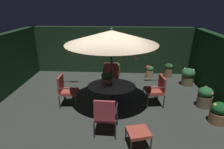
{
  "coord_description": "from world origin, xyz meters",
  "views": [
    {
      "loc": [
        0.52,
        -5.6,
        3.18
      ],
      "look_at": [
        0.16,
        0.14,
        0.99
      ],
      "focal_mm": 30.49,
      "sensor_mm": 36.0,
      "label": 1
    }
  ],
  "objects_px": {
    "patio_chair_northeast": "(66,89)",
    "potted_plant_left_near": "(188,76)",
    "patio_dining_table": "(112,89)",
    "patio_umbrella": "(111,37)",
    "potted_plant_back_left": "(150,71)",
    "centerpiece_planter": "(107,77)",
    "patio_chair_southeast": "(157,88)",
    "ottoman_footrest": "(138,133)",
    "potted_plant_front_corner": "(205,97)",
    "patio_chair_north": "(111,73)",
    "patio_chair_east": "(106,114)",
    "potted_plant_left_far": "(116,69)",
    "potted_plant_right_near": "(219,113)",
    "potted_plant_back_center": "(168,70)"
  },
  "relations": [
    {
      "from": "patio_chair_north",
      "to": "potted_plant_left_near",
      "type": "bearing_deg",
      "value": 6.91
    },
    {
      "from": "patio_umbrella",
      "to": "potted_plant_back_center",
      "type": "height_order",
      "value": "patio_umbrella"
    },
    {
      "from": "patio_dining_table",
      "to": "potted_plant_back_center",
      "type": "distance_m",
      "value": 3.61
    },
    {
      "from": "patio_dining_table",
      "to": "potted_plant_left_near",
      "type": "distance_m",
      "value": 3.51
    },
    {
      "from": "patio_chair_southeast",
      "to": "potted_plant_left_near",
      "type": "relative_size",
      "value": 1.37
    },
    {
      "from": "patio_chair_southeast",
      "to": "potted_plant_left_far",
      "type": "xyz_separation_m",
      "value": [
        -1.42,
        2.51,
        -0.26
      ]
    },
    {
      "from": "potted_plant_left_near",
      "to": "potted_plant_left_far",
      "type": "bearing_deg",
      "value": 163.8
    },
    {
      "from": "ottoman_footrest",
      "to": "potted_plant_back_left",
      "type": "bearing_deg",
      "value": 79.83
    },
    {
      "from": "patio_chair_northeast",
      "to": "patio_chair_east",
      "type": "distance_m",
      "value": 2.03
    },
    {
      "from": "potted_plant_right_near",
      "to": "potted_plant_left_near",
      "type": "distance_m",
      "value": 2.62
    },
    {
      "from": "ottoman_footrest",
      "to": "potted_plant_back_center",
      "type": "height_order",
      "value": "potted_plant_back_center"
    },
    {
      "from": "patio_umbrella",
      "to": "centerpiece_planter",
      "type": "xyz_separation_m",
      "value": [
        -0.14,
        0.03,
        -1.26
      ]
    },
    {
      "from": "patio_umbrella",
      "to": "potted_plant_back_left",
      "type": "height_order",
      "value": "patio_umbrella"
    },
    {
      "from": "potted_plant_back_left",
      "to": "potted_plant_back_center",
      "type": "bearing_deg",
      "value": 6.9
    },
    {
      "from": "patio_umbrella",
      "to": "potted_plant_back_left",
      "type": "relative_size",
      "value": 5.05
    },
    {
      "from": "ottoman_footrest",
      "to": "potted_plant_right_near",
      "type": "xyz_separation_m",
      "value": [
        2.29,
        1.08,
        -0.05
      ]
    },
    {
      "from": "potted_plant_right_near",
      "to": "potted_plant_left_far",
      "type": "distance_m",
      "value": 4.58
    },
    {
      "from": "patio_chair_north",
      "to": "patio_chair_northeast",
      "type": "distance_m",
      "value": 2.03
    },
    {
      "from": "patio_chair_northeast",
      "to": "potted_plant_back_center",
      "type": "relative_size",
      "value": 1.59
    },
    {
      "from": "centerpiece_planter",
      "to": "patio_chair_southeast",
      "type": "distance_m",
      "value": 1.66
    },
    {
      "from": "patio_chair_north",
      "to": "potted_plant_right_near",
      "type": "bearing_deg",
      "value": -35.45
    },
    {
      "from": "potted_plant_back_center",
      "to": "potted_plant_left_far",
      "type": "xyz_separation_m",
      "value": [
        -2.35,
        0.0,
        -0.03
      ]
    },
    {
      "from": "centerpiece_planter",
      "to": "ottoman_footrest",
      "type": "distance_m",
      "value": 2.17
    },
    {
      "from": "patio_chair_east",
      "to": "potted_plant_front_corner",
      "type": "relative_size",
      "value": 1.56
    },
    {
      "from": "patio_dining_table",
      "to": "patio_chair_east",
      "type": "bearing_deg",
      "value": -92.01
    },
    {
      "from": "patio_chair_north",
      "to": "ottoman_footrest",
      "type": "bearing_deg",
      "value": -75.58
    },
    {
      "from": "patio_chair_southeast",
      "to": "centerpiece_planter",
      "type": "bearing_deg",
      "value": -174.63
    },
    {
      "from": "patio_chair_east",
      "to": "potted_plant_back_center",
      "type": "bearing_deg",
      "value": 59.68
    },
    {
      "from": "patio_umbrella",
      "to": "potted_plant_left_near",
      "type": "bearing_deg",
      "value": 31.67
    },
    {
      "from": "centerpiece_planter",
      "to": "potted_plant_front_corner",
      "type": "xyz_separation_m",
      "value": [
        3.13,
        0.06,
        -0.62
      ]
    },
    {
      "from": "potted_plant_front_corner",
      "to": "potted_plant_right_near",
      "type": "xyz_separation_m",
      "value": [
        0.05,
        -0.87,
        -0.04
      ]
    },
    {
      "from": "potted_plant_left_near",
      "to": "patio_dining_table",
      "type": "bearing_deg",
      "value": -148.33
    },
    {
      "from": "patio_chair_northeast",
      "to": "potted_plant_left_near",
      "type": "height_order",
      "value": "patio_chair_northeast"
    },
    {
      "from": "patio_umbrella",
      "to": "patio_chair_southeast",
      "type": "relative_size",
      "value": 2.82
    },
    {
      "from": "patio_dining_table",
      "to": "patio_chair_east",
      "type": "xyz_separation_m",
      "value": [
        -0.05,
        -1.48,
        0.01
      ]
    },
    {
      "from": "patio_chair_southeast",
      "to": "potted_plant_left_far",
      "type": "height_order",
      "value": "patio_chair_southeast"
    },
    {
      "from": "ottoman_footrest",
      "to": "patio_umbrella",
      "type": "bearing_deg",
      "value": 111.77
    },
    {
      "from": "patio_chair_northeast",
      "to": "ottoman_footrest",
      "type": "bearing_deg",
      "value": -39.24
    },
    {
      "from": "potted_plant_left_near",
      "to": "potted_plant_left_far",
      "type": "relative_size",
      "value": 1.13
    },
    {
      "from": "patio_chair_northeast",
      "to": "potted_plant_back_center",
      "type": "bearing_deg",
      "value": 35.27
    },
    {
      "from": "patio_dining_table",
      "to": "patio_umbrella",
      "type": "bearing_deg",
      "value": -76.34
    },
    {
      "from": "ottoman_footrest",
      "to": "patio_chair_southeast",
      "type": "bearing_deg",
      "value": 70.58
    },
    {
      "from": "patio_umbrella",
      "to": "patio_chair_north",
      "type": "relative_size",
      "value": 2.91
    },
    {
      "from": "patio_dining_table",
      "to": "potted_plant_left_far",
      "type": "bearing_deg",
      "value": 89.11
    },
    {
      "from": "potted_plant_front_corner",
      "to": "centerpiece_planter",
      "type": "bearing_deg",
      "value": -178.96
    },
    {
      "from": "patio_umbrella",
      "to": "potted_plant_left_near",
      "type": "xyz_separation_m",
      "value": [
        2.98,
        1.84,
        -1.85
      ]
    },
    {
      "from": "patio_chair_north",
      "to": "potted_plant_right_near",
      "type": "relative_size",
      "value": 1.53
    },
    {
      "from": "patio_chair_southeast",
      "to": "potted_plant_right_near",
      "type": "relative_size",
      "value": 1.58
    },
    {
      "from": "patio_chair_north",
      "to": "patio_chair_southeast",
      "type": "height_order",
      "value": "patio_chair_southeast"
    },
    {
      "from": "potted_plant_front_corner",
      "to": "potted_plant_left_far",
      "type": "relative_size",
      "value": 1.08
    }
  ]
}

